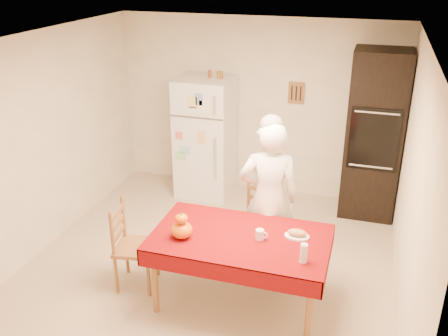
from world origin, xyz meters
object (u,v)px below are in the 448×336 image
at_px(coffee_mug, 260,235).
at_px(refrigerator, 206,137).
at_px(seated_woman, 269,199).
at_px(chair_left, 129,242).
at_px(pumpkin_lower, 182,230).
at_px(chair_far, 260,220).
at_px(wine_glass, 304,253).
at_px(oven_cabinet, 374,136).
at_px(dining_table, 240,243).
at_px(bread_plate, 297,236).

bearing_deg(coffee_mug, refrigerator, 120.13).
height_order(seated_woman, coffee_mug, seated_woman).
height_order(chair_left, pumpkin_lower, chair_left).
distance_m(refrigerator, chair_far, 1.92).
relative_size(chair_left, wine_glass, 5.40).
relative_size(oven_cabinet, dining_table, 1.29).
height_order(seated_woman, pumpkin_lower, seated_woman).
height_order(refrigerator, seated_woman, seated_woman).
bearing_deg(wine_glass, dining_table, 158.95).
bearing_deg(pumpkin_lower, wine_glass, -3.44).
height_order(oven_cabinet, seated_woman, oven_cabinet).
relative_size(seated_woman, coffee_mug, 17.40).
height_order(seated_woman, bread_plate, seated_woman).
distance_m(chair_left, coffee_mug, 1.40).
xyz_separation_m(wine_glass, bread_plate, (-0.12, 0.39, -0.08)).
relative_size(refrigerator, dining_table, 1.00).
height_order(chair_left, wine_glass, chair_left).
distance_m(dining_table, pumpkin_lower, 0.58).
bearing_deg(refrigerator, chair_far, -52.13).
height_order(chair_far, bread_plate, chair_far).
xyz_separation_m(refrigerator, oven_cabinet, (2.28, 0.05, 0.25)).
xyz_separation_m(refrigerator, wine_glass, (1.79, -2.56, -0.00)).
relative_size(refrigerator, seated_woman, 0.98).
relative_size(dining_table, bread_plate, 7.08).
distance_m(wine_glass, bread_plate, 0.42).
relative_size(chair_far, bread_plate, 3.96).
distance_m(oven_cabinet, coffee_mug, 2.55).
bearing_deg(pumpkin_lower, chair_left, 168.36).
relative_size(coffee_mug, wine_glass, 0.57).
bearing_deg(pumpkin_lower, bread_plate, 17.15).
distance_m(chair_left, pumpkin_lower, 0.74).
height_order(chair_far, coffee_mug, chair_far).
xyz_separation_m(refrigerator, chair_far, (1.16, -1.49, -0.34)).
xyz_separation_m(oven_cabinet, chair_left, (-2.31, -2.40, -0.59)).
xyz_separation_m(oven_cabinet, bread_plate, (-0.61, -2.21, -0.33)).
relative_size(oven_cabinet, bread_plate, 9.17).
bearing_deg(dining_table, chair_far, 89.24).
distance_m(oven_cabinet, chair_far, 1.99).
height_order(wine_glass, bread_plate, wine_glass).
xyz_separation_m(chair_far, coffee_mug, (0.18, -0.81, 0.30)).
bearing_deg(bread_plate, refrigerator, 127.64).
relative_size(oven_cabinet, chair_far, 2.32).
bearing_deg(coffee_mug, wine_glass, -29.26).
bearing_deg(oven_cabinet, chair_far, -126.01).
distance_m(chair_far, coffee_mug, 0.89).
bearing_deg(chair_left, refrigerator, -10.41).
bearing_deg(chair_far, seated_woman, -52.51).
height_order(chair_left, bread_plate, chair_left).
bearing_deg(oven_cabinet, coffee_mug, -111.81).
xyz_separation_m(chair_far, seated_woman, (0.12, -0.18, 0.36)).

